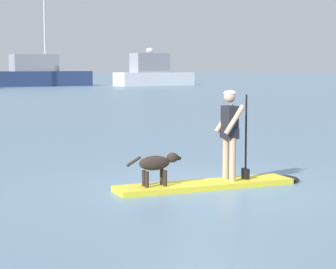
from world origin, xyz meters
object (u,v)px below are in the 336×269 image
paddleboard (216,184)px  moored_boat_center (39,74)px  dog (157,164)px  moored_boat_port (153,74)px  person_paddler (230,129)px

paddleboard → moored_boat_center: size_ratio=0.30×
dog → moored_boat_port: bearing=48.7°
dog → moored_boat_center: bearing=60.6°
paddleboard → dog: bearing=160.1°
paddleboard → person_paddler: size_ratio=2.19×
dog → person_paddler: bearing=-19.9°
dog → moored_boat_port: moored_boat_port is taller
person_paddler → moored_boat_center: size_ratio=0.14×
person_paddler → moored_boat_center: bearing=61.9°
dog → moored_boat_center: 64.79m
paddleboard → person_paddler: person_paddler is taller
person_paddler → dog: 1.57m
person_paddler → moored_boat_center: moored_boat_center is taller
moored_boat_port → moored_boat_center: bearing=149.3°
dog → moored_boat_center: size_ratio=0.08×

